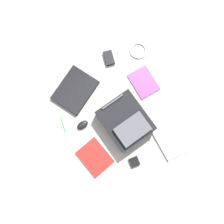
% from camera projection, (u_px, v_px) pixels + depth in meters
% --- Properties ---
extents(ground_plane, '(3.32, 3.32, 0.00)m').
position_uv_depth(ground_plane, '(117.00, 111.00, 1.94)').
color(ground_plane, gray).
extents(backpack, '(0.39, 0.44, 0.17)m').
position_uv_depth(backpack, '(126.00, 122.00, 1.85)').
color(backpack, black).
rests_on(backpack, ground_plane).
extents(laptop, '(0.44, 0.42, 0.03)m').
position_uv_depth(laptop, '(75.00, 90.00, 1.95)').
color(laptop, black).
rests_on(laptop, ground_plane).
extents(book_comic, '(0.19, 0.28, 0.02)m').
position_uv_depth(book_comic, '(169.00, 141.00, 1.89)').
color(book_comic, silver).
rests_on(book_comic, ground_plane).
extents(book_blue, '(0.21, 0.26, 0.01)m').
position_uv_depth(book_blue, '(144.00, 82.00, 1.97)').
color(book_blue, silver).
rests_on(book_blue, ground_plane).
extents(book_manual, '(0.26, 0.30, 0.02)m').
position_uv_depth(book_manual, '(95.00, 157.00, 1.87)').
color(book_manual, silver).
rests_on(book_manual, ground_plane).
extents(computer_mouse, '(0.11, 0.07, 0.03)m').
position_uv_depth(computer_mouse, '(82.00, 125.00, 1.91)').
color(computer_mouse, black).
rests_on(computer_mouse, ground_plane).
extents(cable_coil, '(0.15, 0.15, 0.02)m').
position_uv_depth(cable_coil, '(138.00, 51.00, 2.01)').
color(cable_coil, silver).
rests_on(cable_coil, ground_plane).
extents(power_brick, '(0.10, 0.14, 0.03)m').
position_uv_depth(power_brick, '(109.00, 58.00, 1.99)').
color(power_brick, black).
rests_on(power_brick, ground_plane).
extents(pen_blue, '(0.03, 0.14, 0.01)m').
position_uv_depth(pen_blue, '(63.00, 125.00, 1.92)').
color(pen_blue, '#198C33').
rests_on(pen_blue, ground_plane).
extents(earbud_pouch, '(0.08, 0.08, 0.03)m').
position_uv_depth(earbud_pouch, '(134.00, 162.00, 1.86)').
color(earbud_pouch, black).
rests_on(earbud_pouch, ground_plane).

